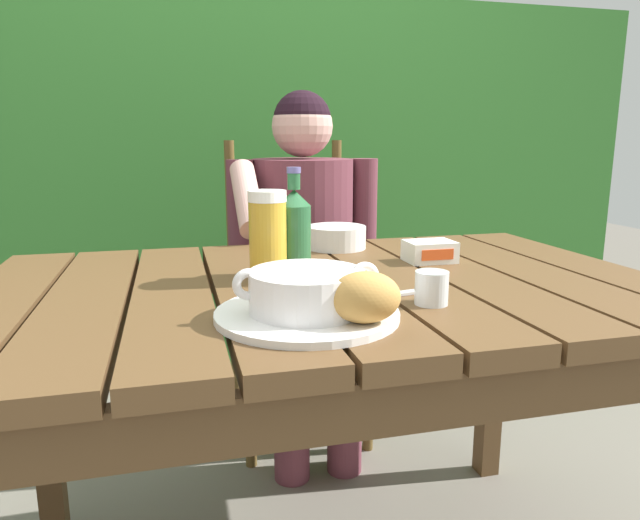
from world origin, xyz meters
The scene contains 13 objects.
dining_table centered at (0.00, 0.00, 0.67)m, with size 1.34×0.86×0.76m.
hedge_backdrop centered at (-0.02, 1.78, 1.17)m, with size 3.84×1.00×2.55m.
chair_near_diner centered at (0.11, 0.87, 0.49)m, with size 0.43×0.43×1.03m.
person_eating centered at (0.11, 0.67, 0.70)m, with size 0.48×0.47×1.18m.
serving_plate centered at (-0.09, -0.23, 0.77)m, with size 0.29×0.29×0.01m.
soup_bowl centered at (-0.09, -0.23, 0.81)m, with size 0.23×0.18×0.07m.
bread_roll centered at (-0.03, -0.31, 0.81)m, with size 0.11×0.09×0.08m.
beer_glass centered at (-0.11, 0.02, 0.85)m, with size 0.07×0.07×0.18m.
beer_bottle centered at (-0.05, 0.05, 0.85)m, with size 0.07×0.07×0.22m.
water_glass_small centered at (0.13, -0.21, 0.79)m, with size 0.06×0.06×0.06m.
butter_tub centered at (0.28, 0.11, 0.79)m, with size 0.11×0.08×0.05m.
table_knife centered at (0.04, -0.15, 0.77)m, with size 0.17×0.05×0.01m.
diner_bowl centered at (0.11, 0.32, 0.79)m, with size 0.15×0.15×0.06m.
Camera 1 is at (-0.29, -1.07, 1.04)m, focal length 32.10 mm.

